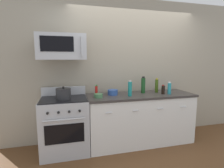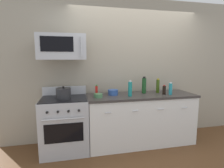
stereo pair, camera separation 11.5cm
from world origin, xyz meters
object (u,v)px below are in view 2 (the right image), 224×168
Objects in this scene: bottle_dish_soap at (170,89)px; bottle_olive_oil at (158,86)px; bowl_green_glaze at (98,95)px; bottle_sparkling_teal at (130,89)px; microwave at (62,47)px; bottle_soy_sauce_dark at (164,90)px; range_oven at (65,124)px; stockpot at (64,93)px; bottle_hot_sauce_red at (97,91)px; bottle_wine_green at (144,85)px; bowl_blue_mixing at (113,92)px.

bottle_dish_soap is 0.26m from bottle_olive_oil.
bottle_olive_oil is 1.86× the size of bowl_green_glaze.
bottle_sparkling_teal is at bearing 178.25° from bottle_dish_soap.
microwave is 2.72× the size of bottle_olive_oil.
range_oven is at bearing 177.38° from bottle_soy_sauce_dark.
bottle_hot_sauce_red is at bearing 9.86° from stockpot.
bottle_wine_green is 0.37m from bottle_soy_sauce_dark.
bottle_wine_green reaches higher than bottle_dish_soap.
stockpot reaches higher than range_oven.
bottle_hot_sauce_red is at bearing -173.71° from bowl_blue_mixing.
bottle_hot_sauce_red is 1.15× the size of bottle_soy_sauce_dark.
range_oven is at bearing -175.62° from bottle_hot_sauce_red.
microwave is 5.07× the size of bowl_green_glaze.
microwave is at bearing 174.84° from bottle_dish_soap.
stockpot is at bearing 177.55° from bottle_sparkling_teal.
bottle_olive_oil is (1.73, 0.05, -0.70)m from microwave.
microwave is 3.82× the size of bottle_hot_sauce_red.
bowl_blue_mixing is at bearing 2.05° from microwave.
bottle_olive_oil is at bearing 2.46° from bottle_hot_sauce_red.
bottle_sparkling_teal is at bearing -2.45° from stockpot.
microwave reaches higher than bowl_green_glaze.
bowl_blue_mixing is (0.30, 0.03, -0.04)m from bottle_hot_sauce_red.
bottle_sparkling_teal reaches higher than bowl_blue_mixing.
bowl_blue_mixing is (-0.60, -0.03, -0.10)m from bottle_wine_green.
bottle_wine_green reaches higher than bottle_soy_sauce_dark.
microwave is 3.27× the size of bottle_dish_soap.
bottle_sparkling_teal is (0.56, -0.14, 0.04)m from bottle_hot_sauce_red.
bottle_olive_oil is (1.73, 0.09, 0.58)m from range_oven.
bottle_dish_soap is 0.76m from bottle_sparkling_teal.
bottle_hot_sauce_red reaches higher than bowl_blue_mixing.
bottle_hot_sauce_red reaches higher than bottle_soy_sauce_dark.
microwave reaches higher than bottle_wine_green.
bottle_sparkling_teal is at bearing -149.47° from bottle_wine_green.
bottle_dish_soap is 1.55× the size of bowl_green_glaze.
microwave is 2.38× the size of bottle_wine_green.
microwave is 1.60m from bottle_wine_green.
bottle_hot_sauce_red is 1.07× the size of bowl_blue_mixing.
bottle_wine_green is 1.46m from stockpot.
bottle_dish_soap is at bearing -11.04° from bowl_blue_mixing.
stockpot is (-0.55, -0.10, -0.00)m from bottle_hot_sauce_red.
bottle_soy_sauce_dark is at bearing -77.52° from bottle_olive_oil.
bottle_olive_oil is at bearing 122.82° from bottle_dish_soap.
microwave reaches higher than bottle_hot_sauce_red.
bottle_hot_sauce_red is at bearing -177.54° from bottle_olive_oil.
bottle_dish_soap is at bearing -1.75° from bottle_sparkling_teal.
range_oven is at bearing -176.05° from bottle_wine_green.
bottle_soy_sauce_dark is (1.77, -0.08, 0.53)m from range_oven.
bottle_olive_oil reaches higher than bottle_hot_sauce_red.
bottle_soy_sauce_dark is at bearing -5.76° from bottle_hot_sauce_red.
bottle_olive_oil is 1.51× the size of bowl_blue_mixing.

